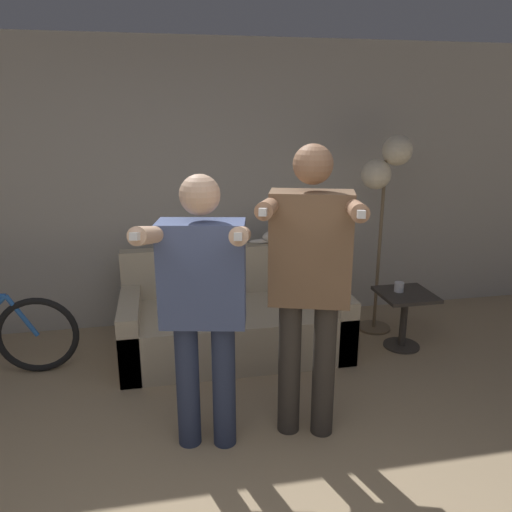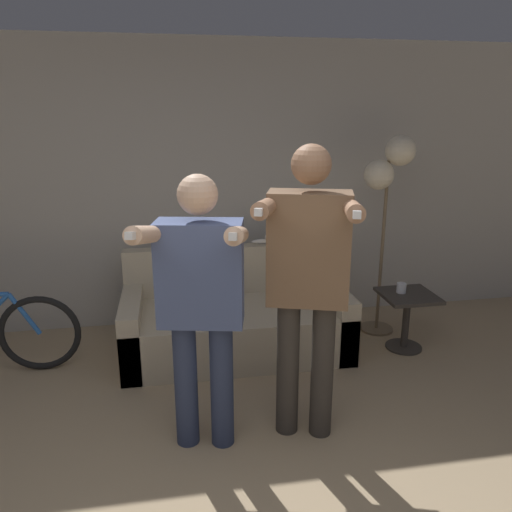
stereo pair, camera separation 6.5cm
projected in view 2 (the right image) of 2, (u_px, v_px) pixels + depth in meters
The scene contains 8 objects.
wall_back at pixel (184, 188), 4.58m from camera, with size 10.00×0.05×2.60m.
couch at pixel (235, 321), 4.25m from camera, with size 1.86×0.91×0.83m.
person_left at pixel (200, 296), 2.82m from camera, with size 0.64×0.75×1.67m.
person_right at pixel (308, 275), 2.90m from camera, with size 0.67×0.78×1.82m.
cat at pixel (288, 235), 4.48m from camera, with size 0.53×0.13×0.17m.
floor_lamp at pixel (389, 175), 4.29m from camera, with size 0.44×0.30×1.78m.
side_table at pixel (407, 310), 4.24m from camera, with size 0.44×0.44×0.50m.
cup at pixel (401, 288), 4.22m from camera, with size 0.08×0.08×0.08m.
Camera 2 is at (-0.14, -1.60, 2.00)m, focal length 35.00 mm.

